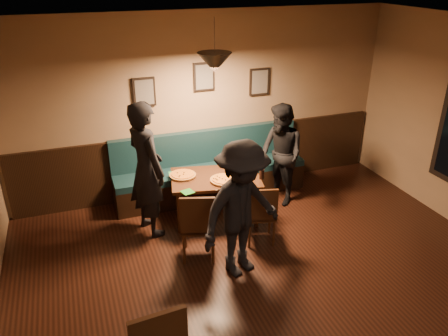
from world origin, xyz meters
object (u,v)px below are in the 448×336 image
at_px(diner_right, 281,155).
at_px(diner_front, 242,210).
at_px(dining_table, 216,198).
at_px(diner_left, 147,170).
at_px(tabasco_bottle, 249,169).
at_px(booth_bench, 211,167).
at_px(chair_near_right, 260,213).
at_px(chair_near_left, 198,224).
at_px(soda_glass, 262,174).

relative_size(diner_right, diner_front, 0.92).
bearing_deg(dining_table, diner_front, -82.95).
height_order(diner_left, tabasco_bottle, diner_left).
xyz_separation_m(booth_bench, chair_near_right, (0.21, -1.43, -0.08)).
height_order(booth_bench, chair_near_left, booth_bench).
bearing_deg(chair_near_left, diner_right, 47.92).
height_order(dining_table, diner_front, diner_front).
bearing_deg(tabasco_bottle, diner_right, 18.44).
relative_size(chair_near_left, soda_glass, 6.51).
bearing_deg(tabasco_bottle, booth_bench, 115.02).
bearing_deg(soda_glass, chair_near_right, -114.87).
height_order(chair_near_right, soda_glass, chair_near_right).
bearing_deg(dining_table, chair_near_left, -109.86).
bearing_deg(tabasco_bottle, soda_glass, -67.59).
xyz_separation_m(chair_near_left, diner_right, (1.58, 0.95, 0.31)).
height_order(dining_table, chair_near_right, chair_near_right).
xyz_separation_m(soda_glass, tabasco_bottle, (-0.09, 0.23, -0.02)).
relative_size(booth_bench, diner_front, 1.79).
height_order(chair_near_left, diner_left, diner_left).
bearing_deg(diner_right, chair_near_left, -69.00).
relative_size(booth_bench, soda_glass, 20.93).
xyz_separation_m(booth_bench, diner_left, (-1.10, -0.69, 0.43)).
distance_m(chair_near_left, diner_right, 1.87).
height_order(chair_near_left, tabasco_bottle, chair_near_left).
bearing_deg(soda_glass, tabasco_bottle, 112.41).
xyz_separation_m(diner_front, tabasco_bottle, (0.60, 1.21, -0.12)).
xyz_separation_m(diner_left, soda_glass, (1.54, -0.26, -0.19)).
height_order(dining_table, tabasco_bottle, tabasco_bottle).
bearing_deg(diner_front, soda_glass, 35.15).
distance_m(diner_left, soda_glass, 1.57).
bearing_deg(chair_near_right, diner_left, 165.35).
bearing_deg(chair_near_right, diner_right, 66.04).
bearing_deg(diner_front, chair_near_right, 27.34).
xyz_separation_m(booth_bench, dining_table, (-0.15, -0.68, -0.17)).
distance_m(dining_table, tabasco_bottle, 0.62).
height_order(booth_bench, dining_table, booth_bench).
xyz_separation_m(dining_table, tabasco_bottle, (0.49, -0.04, 0.39)).
bearing_deg(chair_near_right, dining_table, 130.66).
distance_m(booth_bench, diner_front, 1.98).
height_order(diner_front, tabasco_bottle, diner_front).
height_order(soda_glass, tabasco_bottle, soda_glass).
relative_size(booth_bench, chair_near_left, 3.21).
bearing_deg(diner_front, chair_near_left, 110.90).
distance_m(booth_bench, dining_table, 0.72).
xyz_separation_m(booth_bench, chair_near_left, (-0.65, -1.48, -0.03)).
bearing_deg(diner_left, dining_table, -108.64).
distance_m(soda_glass, tabasco_bottle, 0.25).
bearing_deg(chair_near_left, tabasco_bottle, 54.25).
xyz_separation_m(booth_bench, soda_glass, (0.43, -0.95, 0.23)).
bearing_deg(dining_table, diner_left, -167.58).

